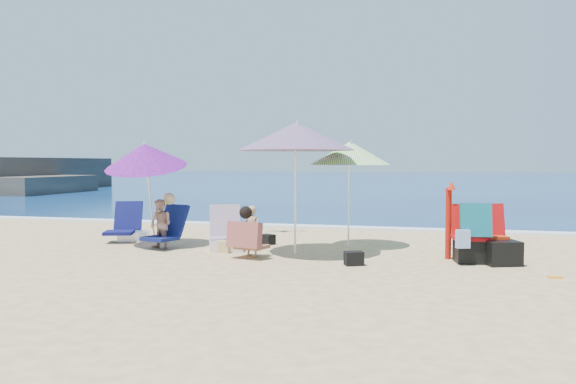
% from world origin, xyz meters
% --- Properties ---
extents(ground, '(120.00, 120.00, 0.00)m').
position_xyz_m(ground, '(0.00, 0.00, 0.00)').
color(ground, '#D8BC84').
rests_on(ground, ground).
extents(sea, '(120.00, 80.00, 0.12)m').
position_xyz_m(sea, '(0.00, 45.00, -0.05)').
color(sea, navy).
rests_on(sea, ground).
extents(foam, '(120.00, 0.50, 0.04)m').
position_xyz_m(foam, '(0.00, 5.10, 0.02)').
color(foam, white).
rests_on(foam, ground).
extents(umbrella_turquoise, '(2.37, 2.37, 2.36)m').
position_xyz_m(umbrella_turquoise, '(-0.11, 0.83, 2.08)').
color(umbrella_turquoise, white).
rests_on(umbrella_turquoise, ground).
extents(umbrella_striped, '(1.89, 1.89, 2.06)m').
position_xyz_m(umbrella_striped, '(0.67, 1.98, 1.80)').
color(umbrella_striped, white).
rests_on(umbrella_striped, ground).
extents(umbrella_blue, '(1.74, 1.80, 2.15)m').
position_xyz_m(umbrella_blue, '(-3.13, 1.06, 1.76)').
color(umbrella_blue, silver).
rests_on(umbrella_blue, ground).
extents(furled_umbrella, '(0.17, 0.20, 1.32)m').
position_xyz_m(furled_umbrella, '(2.47, 1.08, 0.73)').
color(furled_umbrella, '#9E150B').
rests_on(furled_umbrella, ground).
extents(chair_navy, '(0.87, 1.02, 0.81)m').
position_xyz_m(chair_navy, '(-3.89, 1.76, 0.21)').
color(chair_navy, '#0D0E4B').
rests_on(chair_navy, ground).
extents(chair_rainbow, '(0.85, 0.96, 0.82)m').
position_xyz_m(chair_rainbow, '(-1.53, 1.12, 0.22)').
color(chair_rainbow, '#EC5366').
rests_on(chair_rainbow, ground).
extents(camp_chair_left, '(0.86, 0.87, 0.95)m').
position_xyz_m(camp_chair_left, '(3.22, 0.82, 0.28)').
color(camp_chair_left, '#AA2A0C').
rests_on(camp_chair_left, ground).
extents(camp_chair_right, '(0.62, 0.80, 0.99)m').
position_xyz_m(camp_chair_right, '(2.81, 0.81, 0.36)').
color(camp_chair_right, '#A20B10').
rests_on(camp_chair_right, ground).
extents(person_center, '(0.66, 0.70, 0.90)m').
position_xyz_m(person_center, '(-0.83, 0.38, 0.43)').
color(person_center, tan).
rests_on(person_center, ground).
extents(person_left, '(0.78, 0.93, 1.04)m').
position_xyz_m(person_left, '(-2.72, 0.94, 0.48)').
color(person_left, tan).
rests_on(person_left, ground).
extents(bag_black_a, '(0.34, 0.31, 0.20)m').
position_xyz_m(bag_black_a, '(-0.96, 1.95, 0.10)').
color(bag_black_a, black).
rests_on(bag_black_a, ground).
extents(bag_tan, '(0.26, 0.20, 0.21)m').
position_xyz_m(bag_tan, '(-1.44, 0.79, 0.11)').
color(bag_tan, tan).
rests_on(bag_tan, ground).
extents(bag_navy_b, '(0.47, 0.39, 0.31)m').
position_xyz_m(bag_navy_b, '(3.17, 1.05, 0.16)').
color(bag_navy_b, '#1A1D39').
rests_on(bag_navy_b, ground).
extents(bag_black_b, '(0.34, 0.30, 0.22)m').
position_xyz_m(bag_black_b, '(1.00, 0.11, 0.11)').
color(bag_black_b, black).
rests_on(bag_black_b, ground).
extents(orange_item, '(0.19, 0.10, 0.03)m').
position_xyz_m(orange_item, '(3.88, -0.17, 0.01)').
color(orange_item, orange).
rests_on(orange_item, ground).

